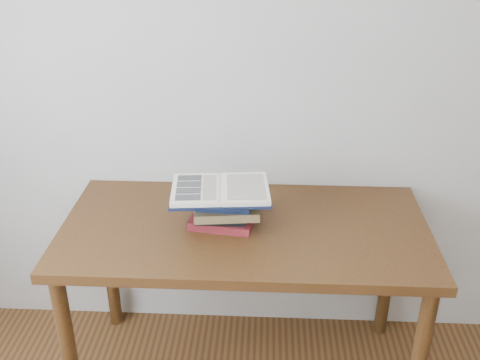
{
  "coord_description": "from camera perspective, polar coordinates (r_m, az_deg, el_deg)",
  "views": [
    {
      "loc": [
        0.0,
        -0.51,
        1.93
      ],
      "look_at": [
        -0.09,
        1.34,
        0.99
      ],
      "focal_mm": 42.0,
      "sensor_mm": 36.0,
      "label": 1
    }
  ],
  "objects": [
    {
      "name": "room_shell",
      "position": [
        0.6,
        -5.24,
        -3.32
      ],
      "size": [
        3.54,
        3.54,
        2.62
      ],
      "color": "#ACAAA3",
      "rests_on": "ground"
    },
    {
      "name": "desk",
      "position": [
        2.27,
        0.49,
        -6.73
      ],
      "size": [
        1.44,
        0.72,
        0.77
      ],
      "color": "#4B2C12",
      "rests_on": "ground"
    },
    {
      "name": "book_stack",
      "position": [
        2.18,
        -1.67,
        -2.94
      ],
      "size": [
        0.28,
        0.21,
        0.15
      ],
      "color": "maroon",
      "rests_on": "desk"
    },
    {
      "name": "open_book",
      "position": [
        2.12,
        -2.0,
        -1.05
      ],
      "size": [
        0.39,
        0.29,
        0.03
      ],
      "rotation": [
        0.0,
        0.0,
        0.09
      ],
      "color": "black",
      "rests_on": "book_stack"
    }
  ]
}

